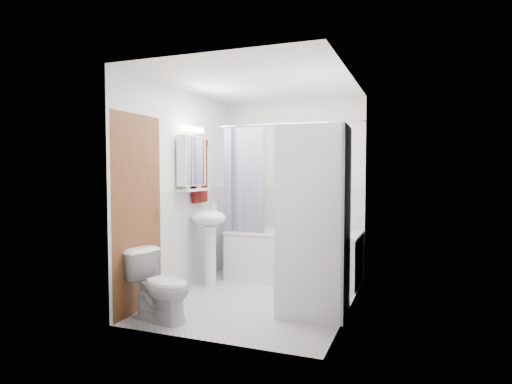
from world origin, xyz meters
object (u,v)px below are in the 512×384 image
(bathtub, at_px, (294,253))
(toilet, at_px, (160,286))
(sink, at_px, (209,230))
(washer_dryer, at_px, (314,220))

(bathtub, bearing_deg, toilet, -112.22)
(sink, relative_size, washer_dryer, 0.56)
(washer_dryer, bearing_deg, bathtub, 111.78)
(bathtub, height_order, washer_dryer, washer_dryer)
(bathtub, relative_size, sink, 1.63)
(bathtub, distance_m, washer_dryer, 1.40)
(bathtub, distance_m, toilet, 2.07)
(bathtub, height_order, toilet, toilet)
(sink, distance_m, washer_dryer, 1.53)
(toilet, bearing_deg, bathtub, -10.30)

